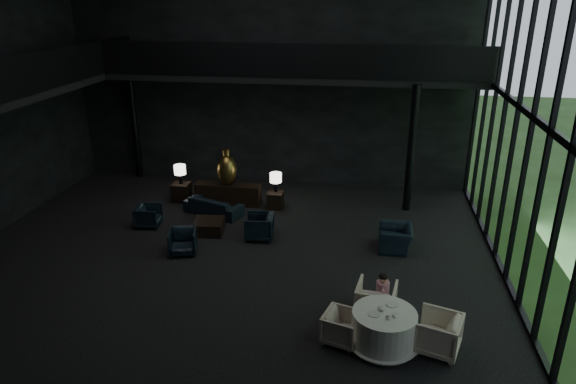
# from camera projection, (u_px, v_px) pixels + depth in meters

# --- Properties ---
(floor) EXTENTS (14.00, 12.00, 0.02)m
(floor) POSITION_uv_depth(u_px,v_px,m) (228.00, 257.00, 13.50)
(floor) COLOR black
(floor) RESTS_ON ground
(wall_back) EXTENTS (14.00, 0.04, 8.00)m
(wall_back) POSITION_uv_depth(u_px,v_px,m) (269.00, 71.00, 17.57)
(wall_back) COLOR black
(wall_back) RESTS_ON ground
(wall_front) EXTENTS (14.00, 0.04, 8.00)m
(wall_front) POSITION_uv_depth(u_px,v_px,m) (91.00, 203.00, 6.52)
(wall_front) COLOR black
(wall_front) RESTS_ON ground
(curtain_wall) EXTENTS (0.20, 12.00, 8.00)m
(curtain_wall) POSITION_uv_depth(u_px,v_px,m) (533.00, 117.00, 11.04)
(curtain_wall) COLOR black
(curtain_wall) RESTS_ON ground
(mezzanine_back) EXTENTS (12.00, 2.00, 0.25)m
(mezzanine_back) POSITION_uv_depth(u_px,v_px,m) (294.00, 76.00, 16.51)
(mezzanine_back) COLOR black
(mezzanine_back) RESTS_ON wall_back
(railing_left) EXTENTS (0.06, 12.00, 1.00)m
(railing_left) POSITION_uv_depth(u_px,v_px,m) (22.00, 76.00, 12.56)
(railing_left) COLOR black
(railing_left) RESTS_ON mezzanine_left
(railing_back) EXTENTS (12.00, 0.06, 1.00)m
(railing_back) POSITION_uv_depth(u_px,v_px,m) (289.00, 61.00, 15.37)
(railing_back) COLOR black
(railing_back) RESTS_ON mezzanine_back
(column_nw) EXTENTS (0.24, 0.24, 4.00)m
(column_nw) POSITION_uv_depth(u_px,v_px,m) (134.00, 125.00, 18.75)
(column_nw) COLOR black
(column_nw) RESTS_ON floor
(column_ne) EXTENTS (0.24, 0.24, 4.00)m
(column_ne) POSITION_uv_depth(u_px,v_px,m) (411.00, 149.00, 15.76)
(column_ne) COLOR black
(column_ne) RESTS_ON floor
(console) EXTENTS (2.14, 0.49, 0.68)m
(console) POSITION_uv_depth(u_px,v_px,m) (228.00, 194.00, 16.80)
(console) COLOR black
(console) RESTS_ON floor
(bronze_urn) EXTENTS (0.63, 0.63, 1.18)m
(bronze_urn) POSITION_uv_depth(u_px,v_px,m) (227.00, 170.00, 16.49)
(bronze_urn) COLOR #AA7330
(bronze_urn) RESTS_ON console
(side_table_left) EXTENTS (0.55, 0.55, 0.61)m
(side_table_left) POSITION_uv_depth(u_px,v_px,m) (182.00, 192.00, 17.07)
(side_table_left) COLOR black
(side_table_left) RESTS_ON floor
(table_lamp_left) EXTENTS (0.38, 0.38, 0.64)m
(table_lamp_left) POSITION_uv_depth(u_px,v_px,m) (180.00, 170.00, 16.79)
(table_lamp_left) COLOR black
(table_lamp_left) RESTS_ON side_table_left
(side_table_right) EXTENTS (0.49, 0.49, 0.53)m
(side_table_right) POSITION_uv_depth(u_px,v_px,m) (275.00, 200.00, 16.49)
(side_table_right) COLOR black
(side_table_right) RESTS_ON floor
(table_lamp_right) EXTENTS (0.38, 0.38, 0.63)m
(table_lamp_right) POSITION_uv_depth(u_px,v_px,m) (276.00, 178.00, 16.31)
(table_lamp_right) COLOR black
(table_lamp_right) RESTS_ON side_table_right
(sofa) EXTENTS (1.76, 1.04, 0.66)m
(sofa) POSITION_uv_depth(u_px,v_px,m) (214.00, 204.00, 16.03)
(sofa) COLOR black
(sofa) RESTS_ON floor
(lounge_armchair_west) EXTENTS (0.63, 0.67, 0.63)m
(lounge_armchair_west) POSITION_uv_depth(u_px,v_px,m) (148.00, 216.00, 15.20)
(lounge_armchair_west) COLOR black
(lounge_armchair_west) RESTS_ON floor
(lounge_armchair_east) EXTENTS (0.78, 0.83, 0.79)m
(lounge_armchair_east) POSITION_uv_depth(u_px,v_px,m) (259.00, 225.00, 14.41)
(lounge_armchair_east) COLOR black
(lounge_armchair_east) RESTS_ON floor
(lounge_armchair_south) EXTENTS (0.80, 0.77, 0.69)m
(lounge_armchair_south) POSITION_uv_depth(u_px,v_px,m) (183.00, 241.00, 13.60)
(lounge_armchair_south) COLOR black
(lounge_armchair_south) RESTS_ON floor
(window_armchair) EXTENTS (0.60, 0.92, 0.80)m
(window_armchair) POSITION_uv_depth(u_px,v_px,m) (395.00, 235.00, 13.79)
(window_armchair) COLOR black
(window_armchair) RESTS_ON floor
(coffee_table) EXTENTS (0.92, 0.92, 0.37)m
(coffee_table) POSITION_uv_depth(u_px,v_px,m) (209.00, 226.00, 14.84)
(coffee_table) COLOR black
(coffee_table) RESTS_ON floor
(dining_table) EXTENTS (1.42, 1.42, 0.75)m
(dining_table) POSITION_uv_depth(u_px,v_px,m) (383.00, 331.00, 10.02)
(dining_table) COLOR white
(dining_table) RESTS_ON floor
(dining_chair_north) EXTENTS (0.99, 0.95, 0.90)m
(dining_chair_north) POSITION_uv_depth(u_px,v_px,m) (376.00, 297.00, 10.91)
(dining_chair_north) COLOR tan
(dining_chair_north) RESTS_ON floor
(dining_chair_east) EXTENTS (1.05, 1.08, 0.90)m
(dining_chair_east) POSITION_uv_depth(u_px,v_px,m) (438.00, 330.00, 9.83)
(dining_chair_east) COLOR beige
(dining_chair_east) RESTS_ON floor
(dining_chair_west) EXTENTS (0.74, 0.77, 0.65)m
(dining_chair_west) POSITION_uv_depth(u_px,v_px,m) (342.00, 327.00, 10.13)
(dining_chair_west) COLOR beige
(dining_chair_west) RESTS_ON floor
(child) EXTENTS (0.28, 0.28, 0.59)m
(child) POSITION_uv_depth(u_px,v_px,m) (383.00, 286.00, 10.77)
(child) COLOR pink
(child) RESTS_ON dining_chair_north
(plate_a) EXTENTS (0.27, 0.27, 0.01)m
(plate_a) POSITION_uv_depth(u_px,v_px,m) (374.00, 314.00, 9.81)
(plate_a) COLOR white
(plate_a) RESTS_ON dining_table
(plate_b) EXTENTS (0.32, 0.32, 0.02)m
(plate_b) POSITION_uv_depth(u_px,v_px,m) (392.00, 304.00, 10.11)
(plate_b) COLOR white
(plate_b) RESTS_ON dining_table
(saucer) EXTENTS (0.19, 0.19, 0.01)m
(saucer) POSITION_uv_depth(u_px,v_px,m) (396.00, 314.00, 9.80)
(saucer) COLOR white
(saucer) RESTS_ON dining_table
(coffee_cup) EXTENTS (0.11, 0.11, 0.07)m
(coffee_cup) POSITION_uv_depth(u_px,v_px,m) (395.00, 315.00, 9.71)
(coffee_cup) COLOR white
(coffee_cup) RESTS_ON saucer
(cereal_bowl) EXTENTS (0.15, 0.15, 0.08)m
(cereal_bowl) POSITION_uv_depth(u_px,v_px,m) (382.00, 309.00, 9.93)
(cereal_bowl) COLOR white
(cereal_bowl) RESTS_ON dining_table
(cream_pot) EXTENTS (0.07, 0.07, 0.07)m
(cream_pot) POSITION_uv_depth(u_px,v_px,m) (387.00, 318.00, 9.65)
(cream_pot) COLOR #99999E
(cream_pot) RESTS_ON dining_table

